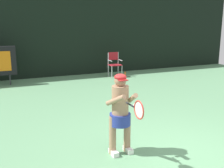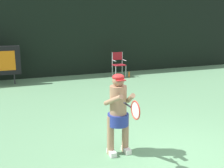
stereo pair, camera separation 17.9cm
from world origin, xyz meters
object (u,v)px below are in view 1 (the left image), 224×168
umpire_chair (114,63)px  tennis_racket (138,110)px  water_bottle (125,74)px  tennis_player (120,110)px

umpire_chair → tennis_racket: tennis_racket is taller
umpire_chair → tennis_racket: bearing=-110.9°
umpire_chair → water_bottle: umpire_chair is taller
umpire_chair → water_bottle: size_ratio=4.08×
umpire_chair → water_bottle: (0.39, -0.29, -0.50)m
umpire_chair → water_bottle: bearing=-36.5°
tennis_player → tennis_racket: (0.00, -0.66, 0.22)m
umpire_chair → tennis_racket: size_ratio=1.79×
water_bottle → tennis_racket: 7.83m
tennis_player → tennis_racket: bearing=-89.6°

